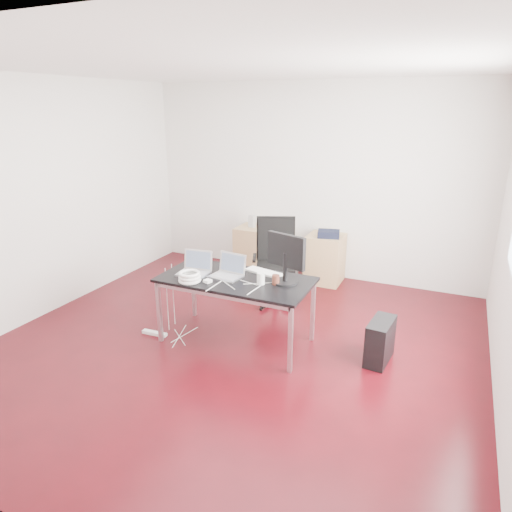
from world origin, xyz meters
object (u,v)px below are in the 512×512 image
at_px(desk, 236,283).
at_px(filing_cabinet_left, 254,249).
at_px(filing_cabinet_right, 325,259).
at_px(pc_tower, 380,341).
at_px(office_chair, 276,257).

height_order(desk, filing_cabinet_left, desk).
height_order(desk, filing_cabinet_right, desk).
distance_m(desk, filing_cabinet_right, 2.18).
bearing_deg(desk, pc_tower, 8.24).
height_order(filing_cabinet_left, pc_tower, filing_cabinet_left).
xyz_separation_m(desk, office_chair, (-0.02, 1.18, -0.07)).
bearing_deg(pc_tower, office_chair, 152.96).
xyz_separation_m(desk, pc_tower, (1.50, 0.22, -0.46)).
relative_size(office_chair, pc_tower, 2.40).
bearing_deg(pc_tower, desk, -166.34).
height_order(filing_cabinet_right, pc_tower, filing_cabinet_right).
xyz_separation_m(office_chair, filing_cabinet_right, (0.40, 0.94, -0.26)).
bearing_deg(desk, filing_cabinet_left, 109.50).
relative_size(filing_cabinet_right, pc_tower, 1.56).
relative_size(office_chair, filing_cabinet_left, 1.54).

